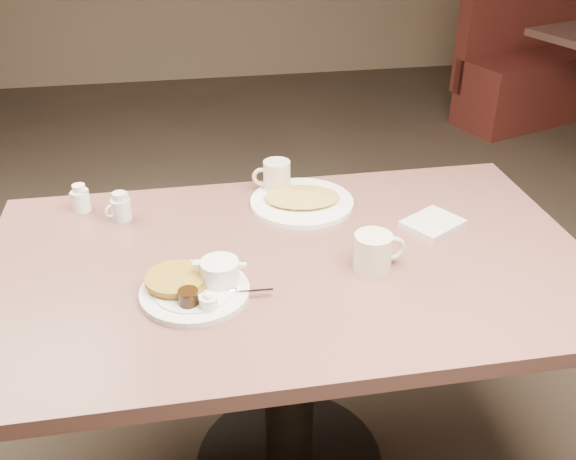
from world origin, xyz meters
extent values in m
cube|color=#84564C|center=(0.00, 0.00, 0.73)|extent=(1.50, 0.90, 0.04)
cylinder|color=black|center=(0.00, 0.00, 0.38)|extent=(0.14, 0.14, 0.69)
cylinder|color=white|center=(-0.24, -0.11, 0.76)|extent=(0.29, 0.29, 0.01)
cylinder|color=white|center=(-0.24, -0.11, 0.77)|extent=(0.22, 0.22, 0.00)
cylinder|color=#A37C24|center=(-0.27, -0.08, 0.77)|extent=(0.17, 0.17, 0.01)
cylinder|color=#A37C24|center=(-0.28, -0.09, 0.78)|extent=(0.16, 0.16, 0.01)
cylinder|color=white|center=(-0.18, -0.09, 0.79)|extent=(0.10, 0.10, 0.05)
cube|color=white|center=(-0.23, -0.08, 0.81)|extent=(0.02, 0.01, 0.01)
cube|color=white|center=(-0.13, -0.10, 0.81)|extent=(0.02, 0.01, 0.01)
ellipsoid|color=white|center=(-0.19, -0.09, 0.81)|extent=(0.05, 0.05, 0.03)
ellipsoid|color=white|center=(-0.17, -0.10, 0.81)|extent=(0.04, 0.04, 0.02)
cylinder|color=black|center=(-0.25, -0.17, 0.78)|extent=(0.05, 0.05, 0.04)
cylinder|color=white|center=(-0.21, -0.19, 0.78)|extent=(0.05, 0.05, 0.03)
ellipsoid|color=#F8F5BB|center=(-0.21, -0.19, 0.79)|extent=(0.03, 0.03, 0.02)
cube|color=silver|center=(-0.11, -0.15, 0.77)|extent=(0.10, 0.01, 0.00)
ellipsoid|color=silver|center=(-0.16, -0.13, 0.77)|extent=(0.03, 0.03, 0.01)
cylinder|color=silver|center=(0.19, -0.07, 0.80)|extent=(0.10, 0.10, 0.09)
cylinder|color=#28251E|center=(0.19, -0.07, 0.83)|extent=(0.08, 0.08, 0.01)
torus|color=silver|center=(0.24, -0.07, 0.80)|extent=(0.07, 0.02, 0.07)
cube|color=silver|center=(0.41, 0.09, 0.76)|extent=(0.19, 0.18, 0.02)
cylinder|color=beige|center=(0.03, 0.36, 0.80)|extent=(0.10, 0.10, 0.10)
torus|color=beige|center=(-0.02, 0.37, 0.80)|extent=(0.06, 0.03, 0.06)
cylinder|color=silver|center=(-0.42, 0.28, 0.78)|extent=(0.06, 0.06, 0.06)
cylinder|color=silver|center=(-0.42, 0.28, 0.82)|extent=(0.05, 0.05, 0.02)
cone|color=silver|center=(-0.40, 0.29, 0.82)|extent=(0.03, 0.03, 0.02)
torus|color=silver|center=(-0.44, 0.26, 0.79)|extent=(0.04, 0.03, 0.04)
cylinder|color=white|center=(-0.53, 0.35, 0.78)|extent=(0.06, 0.06, 0.06)
cylinder|color=white|center=(-0.53, 0.35, 0.82)|extent=(0.04, 0.04, 0.02)
cone|color=white|center=(-0.51, 0.33, 0.82)|extent=(0.02, 0.03, 0.02)
torus|color=white|center=(-0.55, 0.36, 0.79)|extent=(0.03, 0.03, 0.04)
cylinder|color=white|center=(0.08, 0.27, 0.76)|extent=(0.33, 0.33, 0.01)
ellipsoid|color=gold|center=(0.08, 0.27, 0.78)|extent=(0.23, 0.18, 0.02)
cube|color=maroon|center=(2.18, 2.65, 0.23)|extent=(1.17, 0.74, 0.45)
cube|color=maroon|center=(2.12, 2.82, 0.67)|extent=(1.08, 0.45, 0.90)
camera|label=1|loc=(-0.24, -1.35, 1.63)|focal=40.84mm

